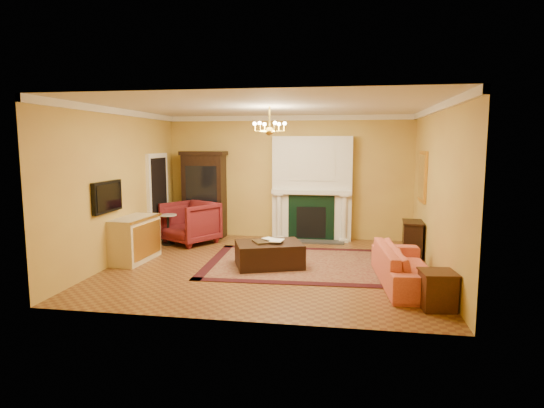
% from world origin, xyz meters
% --- Properties ---
extents(floor, '(6.00, 5.50, 0.02)m').
position_xyz_m(floor, '(0.00, 0.00, -0.01)').
color(floor, brown).
rests_on(floor, ground).
extents(ceiling, '(6.00, 5.50, 0.02)m').
position_xyz_m(ceiling, '(0.00, 0.00, 3.01)').
color(ceiling, silver).
rests_on(ceiling, wall_back).
extents(wall_back, '(6.00, 0.02, 3.00)m').
position_xyz_m(wall_back, '(0.00, 2.76, 1.50)').
color(wall_back, gold).
rests_on(wall_back, floor).
extents(wall_front, '(6.00, 0.02, 3.00)m').
position_xyz_m(wall_front, '(0.00, -2.76, 1.50)').
color(wall_front, gold).
rests_on(wall_front, floor).
extents(wall_left, '(0.02, 5.50, 3.00)m').
position_xyz_m(wall_left, '(-3.01, 0.00, 1.50)').
color(wall_left, gold).
rests_on(wall_left, floor).
extents(wall_right, '(0.02, 5.50, 3.00)m').
position_xyz_m(wall_right, '(3.01, 0.00, 1.50)').
color(wall_right, gold).
rests_on(wall_right, floor).
extents(fireplace, '(1.90, 0.70, 2.50)m').
position_xyz_m(fireplace, '(0.60, 2.57, 1.19)').
color(fireplace, silver).
rests_on(fireplace, wall_back).
extents(crown_molding, '(6.00, 5.50, 0.12)m').
position_xyz_m(crown_molding, '(0.00, 0.96, 2.94)').
color(crown_molding, white).
rests_on(crown_molding, ceiling).
extents(doorway, '(0.08, 1.05, 2.10)m').
position_xyz_m(doorway, '(-2.95, 1.70, 1.05)').
color(doorway, white).
rests_on(doorway, wall_left).
extents(tv_panel, '(0.09, 0.95, 0.58)m').
position_xyz_m(tv_panel, '(-2.95, -0.60, 1.35)').
color(tv_panel, black).
rests_on(tv_panel, wall_left).
extents(gilt_mirror, '(0.06, 0.76, 1.05)m').
position_xyz_m(gilt_mirror, '(2.97, 1.40, 1.65)').
color(gilt_mirror, gold).
rests_on(gilt_mirror, wall_right).
extents(chandelier, '(0.63, 0.55, 0.53)m').
position_xyz_m(chandelier, '(-0.00, 0.00, 2.61)').
color(chandelier, gold).
rests_on(chandelier, ceiling).
extents(oriental_rug, '(3.71, 2.84, 0.01)m').
position_xyz_m(oriental_rug, '(0.56, 0.25, 0.01)').
color(oriental_rug, '#430E10').
rests_on(oriental_rug, floor).
extents(china_cabinet, '(1.04, 0.50, 2.04)m').
position_xyz_m(china_cabinet, '(-2.08, 2.49, 1.02)').
color(china_cabinet, black).
rests_on(china_cabinet, floor).
extents(wingback_armchair, '(1.41, 1.39, 1.08)m').
position_xyz_m(wingback_armchair, '(-2.16, 1.67, 0.54)').
color(wingback_armchair, maroon).
rests_on(wingback_armchair, floor).
extents(pedestal_table, '(0.40, 0.40, 0.71)m').
position_xyz_m(pedestal_table, '(-2.62, 1.44, 0.41)').
color(pedestal_table, black).
rests_on(pedestal_table, floor).
extents(commode, '(0.63, 1.22, 0.88)m').
position_xyz_m(commode, '(-2.73, -0.04, 0.44)').
color(commode, beige).
rests_on(commode, floor).
extents(coral_sofa, '(0.82, 2.22, 0.85)m').
position_xyz_m(coral_sofa, '(2.43, -0.76, 0.42)').
color(coral_sofa, '#DC6445').
rests_on(coral_sofa, floor).
extents(end_table, '(0.50, 0.50, 0.52)m').
position_xyz_m(end_table, '(2.72, -1.84, 0.26)').
color(end_table, '#3E1B11').
rests_on(end_table, floor).
extents(console_table, '(0.42, 0.67, 0.72)m').
position_xyz_m(console_table, '(2.78, 1.19, 0.36)').
color(console_table, black).
rests_on(console_table, floor).
extents(leather_ottoman, '(1.44, 1.25, 0.45)m').
position_xyz_m(leather_ottoman, '(-0.00, -0.04, 0.24)').
color(leather_ottoman, black).
rests_on(leather_ottoman, oriental_rug).
extents(ottoman_tray, '(0.62, 0.58, 0.03)m').
position_xyz_m(ottoman_tray, '(-0.04, -0.03, 0.49)').
color(ottoman_tray, black).
rests_on(ottoman_tray, leather_ottoman).
extents(book_a, '(0.14, 0.18, 0.27)m').
position_xyz_m(book_a, '(-0.07, -0.02, 0.64)').
color(book_a, gray).
rests_on(book_a, ottoman_tray).
extents(book_b, '(0.24, 0.05, 0.32)m').
position_xyz_m(book_b, '(0.03, -0.05, 0.66)').
color(book_b, gray).
rests_on(book_b, ottoman_tray).
extents(topiary_left, '(0.17, 0.17, 0.45)m').
position_xyz_m(topiary_left, '(-0.00, 2.53, 1.48)').
color(topiary_left, tan).
rests_on(topiary_left, fireplace).
extents(topiary_right, '(0.14, 0.14, 0.39)m').
position_xyz_m(topiary_right, '(1.30, 2.53, 1.44)').
color(topiary_right, tan).
rests_on(topiary_right, fireplace).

